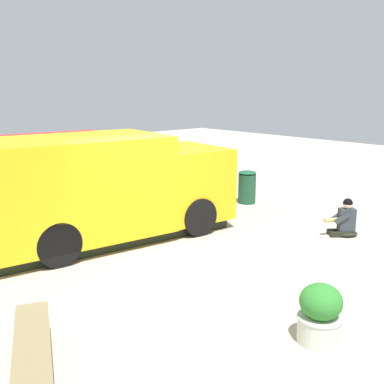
{
  "coord_description": "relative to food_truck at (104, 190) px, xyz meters",
  "views": [
    {
      "loc": [
        7.14,
        -5.31,
        3.26
      ],
      "look_at": [
        0.19,
        0.91,
        1.12
      ],
      "focal_mm": 43.16,
      "sensor_mm": 36.0,
      "label": 1
    }
  ],
  "objects": [
    {
      "name": "ground_plane",
      "position": [
        1.27,
        0.31,
        -1.09
      ],
      "size": [
        40.0,
        40.0,
        0.0
      ],
      "primitive_type": "plane",
      "color": "#B7A694"
    },
    {
      "name": "food_truck",
      "position": [
        0.0,
        0.0,
        0.0
      ],
      "size": [
        3.21,
        5.64,
        2.26
      ],
      "color": "yellow",
      "rests_on": "ground_plane"
    },
    {
      "name": "person_customer",
      "position": [
        3.34,
        4.1,
        -0.76
      ],
      "size": [
        0.7,
        0.79,
        0.85
      ],
      "color": "black",
      "rests_on": "ground_plane"
    },
    {
      "name": "planter_flowering_near",
      "position": [
        -1.6,
        4.08,
        -0.66
      ],
      "size": [
        0.61,
        0.61,
        0.83
      ],
      "color": "#B46F52",
      "rests_on": "ground_plane"
    },
    {
      "name": "planter_flowering_far",
      "position": [
        5.45,
        -0.14,
        -0.69
      ],
      "size": [
        0.59,
        0.59,
        0.8
      ],
      "color": "beige",
      "rests_on": "ground_plane"
    },
    {
      "name": "plaza_bench",
      "position": [
        3.76,
        -3.24,
        -0.7
      ],
      "size": [
        1.9,
        1.11,
        0.5
      ],
      "color": "olive",
      "rests_on": "ground_plane"
    },
    {
      "name": "trash_bin",
      "position": [
        -0.09,
        4.7,
        -0.62
      ],
      "size": [
        0.51,
        0.51,
        0.93
      ],
      "color": "#19472F",
      "rests_on": "ground_plane"
    }
  ]
}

